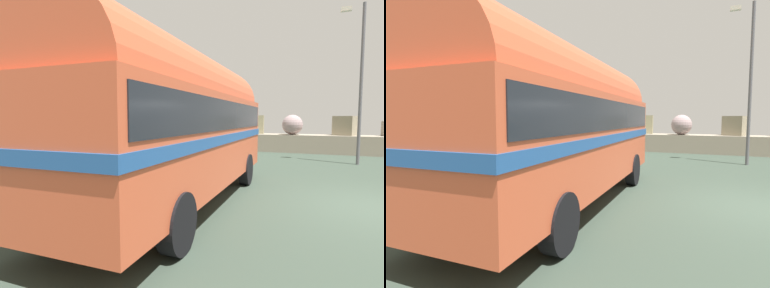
{
  "view_description": "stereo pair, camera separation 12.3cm",
  "coord_description": "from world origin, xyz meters",
  "views": [
    {
      "loc": [
        -1.25,
        -7.92,
        2.07
      ],
      "look_at": [
        -4.41,
        -0.64,
        1.41
      ],
      "focal_mm": 28.14,
      "sensor_mm": 36.0,
      "label": 1
    },
    {
      "loc": [
        -1.14,
        -7.87,
        2.07
      ],
      "look_at": [
        -4.41,
        -0.64,
        1.41
      ],
      "focal_mm": 28.14,
      "sensor_mm": 36.0,
      "label": 2
    }
  ],
  "objects": [
    {
      "name": "vintage_coach",
      "position": [
        -4.41,
        -1.39,
        2.05
      ],
      "size": [
        2.75,
        8.67,
        3.7
      ],
      "rotation": [
        0.0,
        0.0,
        0.04
      ],
      "color": "black",
      "rests_on": "ground"
    },
    {
      "name": "breakwater",
      "position": [
        0.16,
        11.82,
        0.73
      ],
      "size": [
        31.36,
        2.09,
        2.33
      ],
      "color": "gray",
      "rests_on": "ground"
    },
    {
      "name": "ground",
      "position": [
        0.0,
        0.0,
        0.01
      ],
      "size": [
        32.0,
        26.0,
        0.02
      ],
      "color": "#313E33"
    },
    {
      "name": "lamp_post",
      "position": [
        0.16,
        7.38,
        3.96
      ],
      "size": [
        0.98,
        0.49,
        7.09
      ],
      "color": "#5B5B60",
      "rests_on": "ground"
    }
  ]
}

